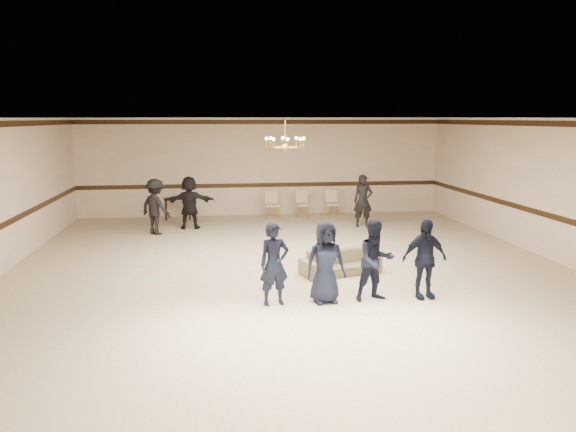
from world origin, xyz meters
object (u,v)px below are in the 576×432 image
(banquet_chair_left, at_px, (272,205))
(banquet_chair_mid, at_px, (303,204))
(boy_a, at_px, (274,264))
(console_table, at_px, (178,209))
(settee, at_px, (340,262))
(adult_mid, at_px, (189,202))
(banquet_chair_right, at_px, (333,204))
(adult_right, at_px, (363,201))
(chandelier, at_px, (285,133))
(boy_b, at_px, (325,262))
(boy_c, at_px, (376,261))
(boy_d, at_px, (424,259))
(adult_left, at_px, (156,207))

(banquet_chair_left, relative_size, banquet_chair_mid, 1.00)
(boy_a, relative_size, console_table, 1.72)
(settee, bearing_deg, console_table, 102.16)
(banquet_chair_mid, relative_size, console_table, 1.06)
(adult_mid, xyz_separation_m, banquet_chair_right, (4.57, 1.38, -0.33))
(adult_right, bearing_deg, settee, -104.38)
(chandelier, bearing_deg, boy_b, -85.06)
(banquet_chair_left, relative_size, console_table, 1.06)
(banquet_chair_right, distance_m, console_table, 5.00)
(adult_right, bearing_deg, adult_mid, -178.65)
(banquet_chair_mid, bearing_deg, boy_c, -93.15)
(boy_a, relative_size, banquet_chair_mid, 1.63)
(adult_right, bearing_deg, boy_d, -90.07)
(boy_c, bearing_deg, boy_b, 169.46)
(boy_a, bearing_deg, settee, 36.18)
(chandelier, height_order, boy_a, chandelier)
(adult_right, height_order, banquet_chair_right, adult_right)
(settee, xyz_separation_m, adult_mid, (-3.28, 5.34, 0.53))
(settee, bearing_deg, boy_a, -147.78)
(boy_b, distance_m, adult_left, 7.30)
(boy_a, height_order, banquet_chair_right, boy_a)
(boy_a, distance_m, boy_b, 0.90)
(adult_right, xyz_separation_m, console_table, (-5.53, 1.98, -0.42))
(console_table, bearing_deg, banquet_chair_right, 0.92)
(boy_c, bearing_deg, boy_d, -10.54)
(adult_left, relative_size, console_table, 1.85)
(adult_left, bearing_deg, boy_d, 170.42)
(chandelier, xyz_separation_m, adult_mid, (-2.32, 3.83, -2.10))
(chandelier, xyz_separation_m, boy_d, (2.08, -3.27, -2.15))
(boy_c, bearing_deg, banquet_chair_left, 85.77)
(chandelier, distance_m, banquet_chair_left, 5.76)
(boy_d, bearing_deg, settee, 116.75)
(boy_d, distance_m, banquet_chair_right, 8.49)
(chandelier, height_order, adult_mid, chandelier)
(banquet_chair_mid, bearing_deg, chandelier, -106.16)
(boy_b, distance_m, console_table, 9.21)
(settee, bearing_deg, boy_c, -98.81)
(boy_d, xyz_separation_m, settee, (-1.12, 1.77, -0.48))
(boy_c, relative_size, banquet_chair_left, 1.63)
(boy_c, height_order, adult_mid, adult_mid)
(banquet_chair_left, bearing_deg, chandelier, -92.54)
(boy_d, distance_m, settee, 2.15)
(settee, distance_m, adult_left, 6.27)
(adult_right, height_order, console_table, adult_right)
(banquet_chair_mid, xyz_separation_m, banquet_chair_right, (1.00, 0.00, 0.00))
(boy_c, relative_size, banquet_chair_mid, 1.63)
(adult_mid, bearing_deg, console_table, -73.28)
(boy_b, relative_size, boy_c, 1.00)
(boy_d, bearing_deg, adult_right, 78.35)
(chandelier, height_order, adult_right, chandelier)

